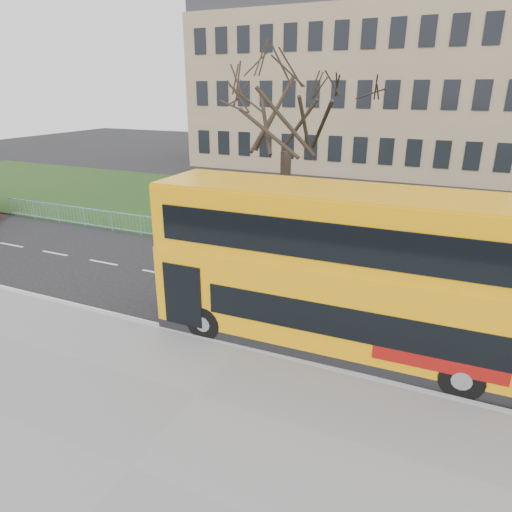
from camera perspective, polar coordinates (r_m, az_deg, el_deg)
The scene contains 8 objects.
ground at distance 15.49m, azimuth 0.63°, elevation -8.84°, with size 120.00×120.00×0.00m, color black.
pavement at distance 10.83m, azimuth -15.32°, elevation -24.34°, with size 80.00×10.50×0.12m, color slate.
kerb at distance 14.24m, azimuth -1.92°, elevation -11.36°, with size 80.00×0.20×0.14m, color #99989B.
grass_verge at distance 28.25m, azimuth 12.40°, elevation 4.45°, with size 80.00×15.40×0.08m, color #203513.
guard_railing at distance 20.95m, azimuth 7.91°, elevation 0.63°, with size 40.00×0.12×1.10m, color #77B1D3, non-canonical shape.
bare_tree at distance 24.03m, azimuth 3.82°, elevation 14.88°, with size 7.28×7.28×10.40m, color black, non-canonical shape.
civic_building at distance 48.53m, azimuth 12.61°, elevation 19.25°, with size 30.00×15.00×14.00m, color #90775B.
yellow_bus at distance 13.51m, azimuth 11.34°, elevation -1.57°, with size 11.62×2.97×4.85m.
Camera 1 is at (5.41, -12.39, 7.56)m, focal length 32.00 mm.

